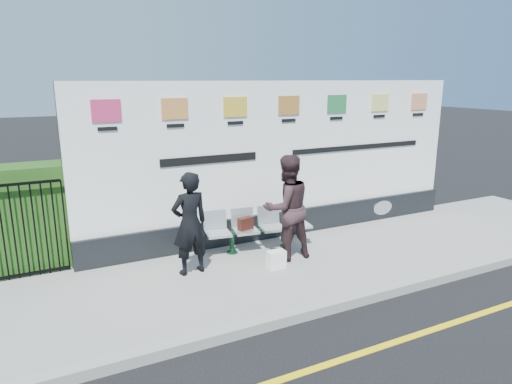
# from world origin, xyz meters

# --- Properties ---
(ground) EXTENTS (80.00, 80.00, 0.00)m
(ground) POSITION_xyz_m (0.00, 0.00, 0.00)
(ground) COLOR black
(pavement) EXTENTS (14.00, 3.00, 0.12)m
(pavement) POSITION_xyz_m (0.00, 2.50, 0.06)
(pavement) COLOR gray
(pavement) RESTS_ON ground
(kerb) EXTENTS (14.00, 0.18, 0.14)m
(kerb) POSITION_xyz_m (0.00, 1.00, 0.07)
(kerb) COLOR gray
(kerb) RESTS_ON ground
(yellow_line) EXTENTS (14.00, 0.10, 0.01)m
(yellow_line) POSITION_xyz_m (0.00, 0.00, 0.00)
(yellow_line) COLOR yellow
(yellow_line) RESTS_ON ground
(billboard) EXTENTS (8.00, 0.30, 3.00)m
(billboard) POSITION_xyz_m (0.50, 3.85, 1.42)
(billboard) COLOR black
(billboard) RESTS_ON pavement
(bench) EXTENTS (2.00, 0.79, 0.42)m
(bench) POSITION_xyz_m (-0.37, 3.27, 0.33)
(bench) COLOR silver
(bench) RESTS_ON pavement
(woman_left) EXTENTS (0.65, 0.47, 1.66)m
(woman_left) POSITION_xyz_m (-1.81, 2.86, 0.95)
(woman_left) COLOR black
(woman_left) RESTS_ON pavement
(woman_right) EXTENTS (0.91, 0.72, 1.82)m
(woman_right) POSITION_xyz_m (-0.13, 2.72, 1.03)
(woman_right) COLOR #352225
(woman_right) RESTS_ON pavement
(handbag_brown) EXTENTS (0.30, 0.19, 0.22)m
(handbag_brown) POSITION_xyz_m (-0.62, 3.31, 0.65)
(handbag_brown) COLOR black
(handbag_brown) RESTS_ON bench
(carrier_bag_white) EXTENTS (0.29, 0.18, 0.29)m
(carrier_bag_white) POSITION_xyz_m (-0.50, 2.41, 0.27)
(carrier_bag_white) COLOR white
(carrier_bag_white) RESTS_ON pavement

